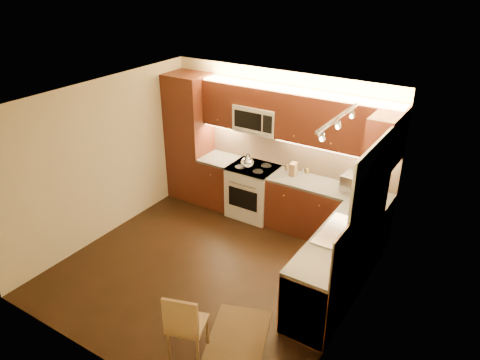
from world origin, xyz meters
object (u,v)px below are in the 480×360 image
Objects in this scene: microwave at (258,118)px; knife_block at (293,169)px; toaster_oven at (357,184)px; dining_chair at (187,322)px; soap_bottle at (360,216)px; stove at (253,191)px; kettle at (247,160)px; sink at (343,228)px.

knife_block is (0.69, -0.04, -0.72)m from microwave.
toaster_oven is 0.49× the size of dining_chair.
knife_block reaches higher than soap_bottle.
stove is 3.23m from dining_chair.
toaster_oven is (1.76, -0.05, -0.69)m from microwave.
stove is at bearing 42.84° from kettle.
microwave is 1.00m from knife_block.
soap_bottle is (0.10, 0.38, 0.02)m from sink.
sink is 0.96× the size of dining_chair.
knife_block reaches higher than dining_chair.
toaster_oven is 3.30m from dining_chair.
sink is 1.24m from toaster_oven.
stove is at bearing 89.70° from dining_chair.
kettle is 1.32× the size of soap_bottle.
microwave is 3.63× the size of knife_block.
kettle reaches higher than sink.
stove is 1.27m from microwave.
sink is 1.79m from knife_block.
stove is 2.29m from soap_bottle.
microwave is at bearing 88.99° from dining_chair.
stove is 1.07× the size of sink.
knife_block is at bearing 77.24° from dining_chair.
toaster_oven reaches higher than soap_bottle.
toaster_oven is at bearing 102.50° from soap_bottle.
microwave is 2.39m from soap_bottle.
soap_bottle reaches higher than stove.
kettle is at bearing 91.38° from dining_chair.
sink reaches higher than dining_chair.
toaster_oven is 2.40× the size of soap_bottle.
microwave reaches higher than knife_block.
toaster_oven is (1.76, 0.09, 0.57)m from stove.
stove is 5.09× the size of soap_bottle.
microwave is 2.48m from sink.
kettle is (-0.08, -0.07, 0.58)m from stove.
soap_bottle is 0.20× the size of dining_chair.
soap_bottle reaches higher than dining_chair.
sink is at bearing -32.21° from microwave.
knife_block reaches higher than sink.
sink is 3.60× the size of kettle.
microwave is 3.18× the size of kettle.
sink is (2.00, -1.26, -0.74)m from microwave.
knife_block is at bearing 12.45° from kettle.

